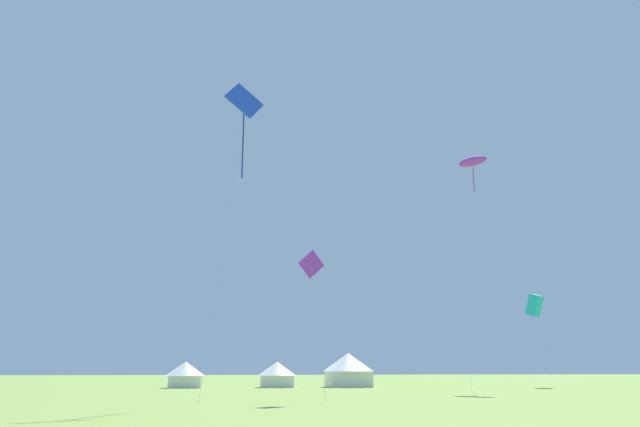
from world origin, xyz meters
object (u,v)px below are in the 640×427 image
object	(u,v)px
kite_cyan_box	(535,305)
festival_tent_center	(348,368)
kite_purple_parafoil	(473,162)
festival_tent_right	(277,373)
kite_blue_diamond	(244,106)
festival_tent_left	(185,373)
kite_purple_diamond	(311,266)

from	to	relation	value
kite_cyan_box	festival_tent_center	bearing A→B (deg)	174.37
kite_purple_parafoil	kite_cyan_box	bearing A→B (deg)	34.37
festival_tent_right	kite_cyan_box	bearing A→B (deg)	-4.13
kite_blue_diamond	festival_tent_left	world-z (taller)	kite_blue_diamond
kite_purple_diamond	kite_blue_diamond	bearing A→B (deg)	170.71
kite_purple_parafoil	festival_tent_center	size ratio (longest dim) A/B	4.37
kite_cyan_box	kite_purple_parafoil	world-z (taller)	kite_purple_parafoil
kite_cyan_box	kite_blue_diamond	world-z (taller)	kite_blue_diamond
kite_cyan_box	kite_blue_diamond	xyz separation A→B (m)	(-32.33, -24.56, 9.63)
kite_purple_parafoil	festival_tent_right	bearing A→B (deg)	156.79
kite_blue_diamond	festival_tent_left	size ratio (longest dim) A/B	5.20
kite_purple_parafoil	festival_tent_left	size ratio (longest dim) A/B	5.93
festival_tent_right	festival_tent_center	size ratio (longest dim) A/B	0.74
kite_purple_diamond	festival_tent_left	distance (m)	29.06
kite_cyan_box	festival_tent_left	xyz separation A→B (m)	(-36.03, 1.96, -6.97)
festival_tent_left	kite_blue_diamond	bearing A→B (deg)	-82.07
festival_tent_left	festival_tent_right	bearing A→B (deg)	-0.00
kite_blue_diamond	kite_purple_parafoil	bearing A→B (deg)	38.22
festival_tent_right	festival_tent_center	world-z (taller)	festival_tent_center
festival_tent_left	festival_tent_right	size ratio (longest dim) A/B	0.99
kite_blue_diamond	festival_tent_left	distance (m)	31.51
kite_purple_diamond	festival_tent_left	size ratio (longest dim) A/B	2.29
festival_tent_center	kite_blue_diamond	bearing A→B (deg)	-115.15
kite_purple_parafoil	festival_tent_center	xyz separation A→B (m)	(-11.19, 7.90, -20.01)
kite_cyan_box	festival_tent_center	xyz separation A→B (m)	(-19.88, 1.96, -6.49)
kite_cyan_box	kite_purple_parafoil	bearing A→B (deg)	-145.63
festival_tent_left	festival_tent_right	world-z (taller)	festival_tent_right
kite_blue_diamond	festival_tent_right	distance (m)	31.72
kite_blue_diamond	festival_tent_left	xyz separation A→B (m)	(-3.70, 26.52, -16.60)
kite_blue_diamond	kite_cyan_box	bearing A→B (deg)	37.22
kite_blue_diamond	festival_tent_right	world-z (taller)	kite_blue_diamond
kite_blue_diamond	kite_purple_parafoil	xyz separation A→B (m)	(23.64, 18.62, 3.90)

